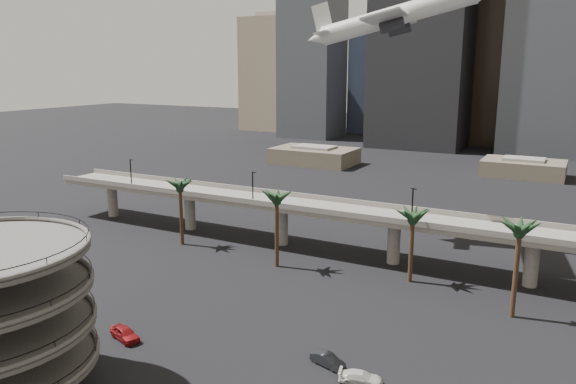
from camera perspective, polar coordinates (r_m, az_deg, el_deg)
The scene contains 8 objects.
overpass at distance 101.48m, azimuth 4.86°, elevation -2.29°, with size 130.00×9.30×14.70m.
palm_trees at distance 89.43m, azimuth 9.72°, elevation -1.87°, with size 76.40×18.40×14.00m.
low_buildings at distance 182.81m, azimuth 17.84°, elevation 2.44°, with size 135.00×27.50×6.80m.
skyline at distance 253.65m, azimuth 23.70°, elevation 14.76°, with size 269.00×86.00×128.91m.
airborne_jet at distance 111.20m, azimuth 10.88°, elevation 17.08°, with size 35.15×31.39×11.98m.
car_a at distance 75.16m, azimuth -16.24°, elevation -13.61°, with size 1.97×4.90×1.67m, color maroon.
car_b at distance 66.97m, azimuth 4.05°, elevation -16.65°, with size 1.51×4.34×1.43m, color black.
car_c at distance 64.14m, azimuth 7.41°, elevation -18.19°, with size 1.94×4.77×1.39m, color white.
Camera 1 is at (38.65, -35.11, 33.51)m, focal length 35.00 mm.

